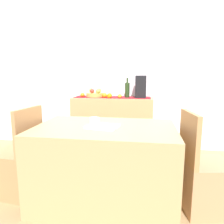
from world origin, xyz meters
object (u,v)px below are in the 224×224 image
at_px(open_book, 102,126).
at_px(dining_table, 105,164).
at_px(coffee_cup, 94,123).
at_px(chair_near_window, 18,168).
at_px(sideboard_console, 113,124).
at_px(fruit_bowl, 95,95).
at_px(wine_bottle, 127,90).
at_px(coffee_maker, 141,87).
at_px(chair_by_corner, 205,182).

bearing_deg(open_book, dining_table, 72.29).
bearing_deg(coffee_cup, chair_near_window, 174.69).
bearing_deg(sideboard_console, fruit_bowl, 180.00).
xyz_separation_m(wine_bottle, coffee_maker, (0.20, 0.00, 0.05)).
bearing_deg(fruit_bowl, chair_by_corner, -46.23).
bearing_deg(dining_table, open_book, -119.70).
bearing_deg(open_book, sideboard_console, 106.82).
distance_m(fruit_bowl, wine_bottle, 0.51).
distance_m(wine_bottle, dining_table, 1.51).
xyz_separation_m(fruit_bowl, chair_by_corner, (1.32, -1.38, -0.62)).
distance_m(sideboard_console, open_book, 1.46).
xyz_separation_m(chair_near_window, chair_by_corner, (1.81, -0.00, 0.00)).
height_order(wine_bottle, chair_by_corner, wine_bottle).
bearing_deg(open_book, wine_bottle, 97.70).
height_order(fruit_bowl, coffee_cup, fruit_bowl).
height_order(fruit_bowl, chair_by_corner, fruit_bowl).
bearing_deg(dining_table, wine_bottle, 86.43).
distance_m(wine_bottle, coffee_maker, 0.21).
relative_size(sideboard_console, fruit_bowl, 4.58).
bearing_deg(chair_by_corner, fruit_bowl, 133.77).
relative_size(dining_table, chair_by_corner, 1.43).
bearing_deg(wine_bottle, chair_by_corner, -59.32).
relative_size(open_book, coffee_cup, 2.85).
bearing_deg(fruit_bowl, chair_near_window, -109.46).
distance_m(coffee_maker, chair_near_window, 1.98).
height_order(wine_bottle, open_book, wine_bottle).
bearing_deg(sideboard_console, coffee_maker, 0.00).
height_order(sideboard_console, dining_table, sideboard_console).
relative_size(coffee_maker, open_book, 1.19).
xyz_separation_m(sideboard_console, wine_bottle, (0.23, 0.00, 0.55)).
distance_m(fruit_bowl, dining_table, 1.53).
distance_m(sideboard_console, wine_bottle, 0.59).
height_order(sideboard_console, chair_near_window, chair_near_window).
height_order(coffee_cup, chair_near_window, chair_near_window).
height_order(sideboard_console, coffee_cup, sideboard_console).
xyz_separation_m(coffee_maker, open_book, (-0.31, -1.42, -0.27)).
relative_size(wine_bottle, chair_by_corner, 0.33).
height_order(dining_table, coffee_cup, coffee_cup).
bearing_deg(chair_near_window, chair_by_corner, -0.01).
xyz_separation_m(fruit_bowl, coffee_cup, (0.34, -1.46, -0.10)).
height_order(fruit_bowl, coffee_maker, coffee_maker).
relative_size(coffee_cup, chair_near_window, 0.11).
bearing_deg(chair_by_corner, sideboard_console, 127.11).
distance_m(coffee_maker, chair_by_corner, 1.69).
distance_m(sideboard_console, chair_by_corner, 1.74).
height_order(open_book, coffee_cup, coffee_cup).
bearing_deg(open_book, chair_by_corner, 14.03).
height_order(sideboard_console, chair_by_corner, chair_by_corner).
xyz_separation_m(wine_bottle, chair_by_corner, (0.82, -1.38, -0.71)).
height_order(wine_bottle, dining_table, wine_bottle).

